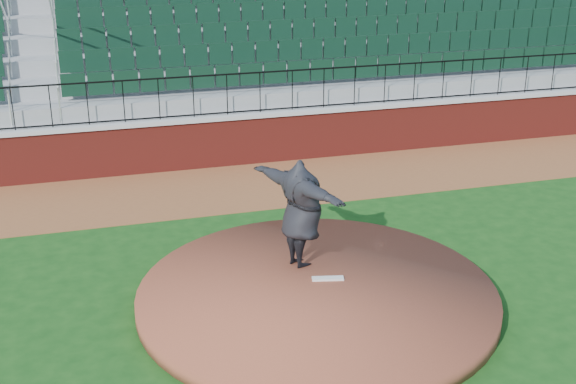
% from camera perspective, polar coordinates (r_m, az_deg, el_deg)
% --- Properties ---
extents(ground, '(90.00, 90.00, 0.00)m').
position_cam_1_polar(ground, '(13.12, 1.79, -7.60)').
color(ground, '#133F12').
rests_on(ground, ground).
extents(warning_track, '(34.00, 3.20, 0.01)m').
position_cam_1_polar(warning_track, '(17.87, -3.39, 0.49)').
color(warning_track, brown).
rests_on(warning_track, ground).
extents(field_wall, '(34.00, 0.35, 1.20)m').
position_cam_1_polar(field_wall, '(19.16, -4.47, 3.79)').
color(field_wall, maroon).
rests_on(field_wall, ground).
extents(wall_cap, '(34.00, 0.45, 0.10)m').
position_cam_1_polar(wall_cap, '(18.98, -4.53, 5.66)').
color(wall_cap, '#B7B7B7').
rests_on(wall_cap, field_wall).
extents(wall_railing, '(34.00, 0.05, 1.00)m').
position_cam_1_polar(wall_railing, '(18.84, -4.58, 7.27)').
color(wall_railing, black).
rests_on(wall_railing, wall_cap).
extents(seating_stands, '(34.00, 5.10, 4.60)m').
position_cam_1_polar(seating_stands, '(21.35, -6.09, 10.25)').
color(seating_stands, gray).
rests_on(seating_stands, ground).
extents(concourse_wall, '(34.00, 0.50, 5.50)m').
position_cam_1_polar(concourse_wall, '(24.00, -7.33, 12.50)').
color(concourse_wall, maroon).
rests_on(concourse_wall, ground).
extents(pitchers_mound, '(5.97, 5.97, 0.25)m').
position_cam_1_polar(pitchers_mound, '(12.79, 2.19, -7.78)').
color(pitchers_mound, brown).
rests_on(pitchers_mound, ground).
extents(pitching_rubber, '(0.55, 0.25, 0.04)m').
position_cam_1_polar(pitching_rubber, '(13.04, 3.00, -6.48)').
color(pitching_rubber, silver).
rests_on(pitching_rubber, pitchers_mound).
extents(pitcher, '(1.51, 2.48, 1.96)m').
position_cam_1_polar(pitcher, '(13.13, 0.98, -1.59)').
color(pitcher, black).
rests_on(pitcher, pitchers_mound).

